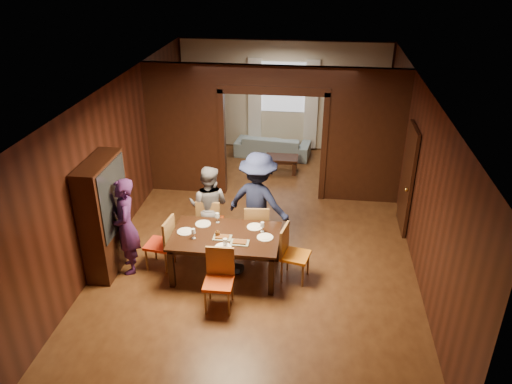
# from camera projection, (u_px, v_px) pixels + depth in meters

# --- Properties ---
(floor) EXTENTS (9.00, 9.00, 0.00)m
(floor) POSITION_uv_depth(u_px,v_px,m) (264.00, 231.00, 9.86)
(floor) COLOR #4D2915
(floor) RESTS_ON ground
(ceiling) EXTENTS (5.50, 9.00, 0.02)m
(ceiling) POSITION_uv_depth(u_px,v_px,m) (265.00, 86.00, 8.55)
(ceiling) COLOR silver
(ceiling) RESTS_ON room_walls
(room_walls) EXTENTS (5.52, 9.01, 2.90)m
(room_walls) POSITION_uv_depth(u_px,v_px,m) (274.00, 127.00, 10.85)
(room_walls) COLOR black
(room_walls) RESTS_ON floor
(person_purple) EXTENTS (0.61, 0.73, 1.71)m
(person_purple) POSITION_uv_depth(u_px,v_px,m) (126.00, 226.00, 8.33)
(person_purple) COLOR #3E1A4E
(person_purple) RESTS_ON floor
(person_grey) EXTENTS (0.82, 0.66, 1.57)m
(person_grey) POSITION_uv_depth(u_px,v_px,m) (209.00, 206.00, 9.12)
(person_grey) COLOR slate
(person_grey) RESTS_ON floor
(person_navy) EXTENTS (1.38, 1.08, 1.88)m
(person_navy) POSITION_uv_depth(u_px,v_px,m) (258.00, 202.00, 8.94)
(person_navy) COLOR #161B38
(person_navy) RESTS_ON floor
(sofa) EXTENTS (2.01, 0.96, 0.57)m
(sofa) POSITION_uv_depth(u_px,v_px,m) (273.00, 146.00, 13.16)
(sofa) COLOR #7C95A2
(sofa) RESTS_ON floor
(serving_bowl) EXTENTS (0.31, 0.31, 0.08)m
(serving_bowl) POSITION_uv_depth(u_px,v_px,m) (234.00, 233.00, 8.27)
(serving_bowl) COLOR black
(serving_bowl) RESTS_ON dining_table
(dining_table) EXTENTS (1.79, 1.12, 0.76)m
(dining_table) POSITION_uv_depth(u_px,v_px,m) (226.00, 254.00, 8.44)
(dining_table) COLOR black
(dining_table) RESTS_ON floor
(coffee_table) EXTENTS (0.80, 0.50, 0.40)m
(coffee_table) POSITION_uv_depth(u_px,v_px,m) (282.00, 164.00, 12.27)
(coffee_table) COLOR black
(coffee_table) RESTS_ON floor
(chair_left) EXTENTS (0.49, 0.49, 0.97)m
(chair_left) POSITION_uv_depth(u_px,v_px,m) (159.00, 243.00, 8.57)
(chair_left) COLOR red
(chair_left) RESTS_ON floor
(chair_right) EXTENTS (0.52, 0.52, 0.97)m
(chair_right) POSITION_uv_depth(u_px,v_px,m) (296.00, 254.00, 8.26)
(chair_right) COLOR orange
(chair_right) RESTS_ON floor
(chair_far_l) EXTENTS (0.45, 0.45, 0.97)m
(chair_far_l) POSITION_uv_depth(u_px,v_px,m) (210.00, 220.00, 9.25)
(chair_far_l) COLOR #DF4A15
(chair_far_l) RESTS_ON floor
(chair_far_r) EXTENTS (0.48, 0.48, 0.97)m
(chair_far_r) POSITION_uv_depth(u_px,v_px,m) (257.00, 227.00, 9.04)
(chair_far_r) COLOR red
(chair_far_r) RESTS_ON floor
(chair_near) EXTENTS (0.45, 0.45, 0.97)m
(chair_near) POSITION_uv_depth(u_px,v_px,m) (218.00, 281.00, 7.60)
(chair_near) COLOR #E84E15
(chair_near) RESTS_ON floor
(hutch) EXTENTS (0.40, 1.20, 2.00)m
(hutch) POSITION_uv_depth(u_px,v_px,m) (105.00, 216.00, 8.36)
(hutch) COLOR black
(hutch) RESTS_ON floor
(door_right) EXTENTS (0.06, 0.90, 2.10)m
(door_right) POSITION_uv_depth(u_px,v_px,m) (408.00, 179.00, 9.52)
(door_right) COLOR black
(door_right) RESTS_ON floor
(window_far) EXTENTS (1.20, 0.03, 1.30)m
(window_far) POSITION_uv_depth(u_px,v_px,m) (283.00, 87.00, 13.02)
(window_far) COLOR silver
(window_far) RESTS_ON back_wall
(curtain_left) EXTENTS (0.35, 0.06, 2.40)m
(curtain_left) POSITION_uv_depth(u_px,v_px,m) (255.00, 103.00, 13.27)
(curtain_left) COLOR white
(curtain_left) RESTS_ON back_wall
(curtain_right) EXTENTS (0.35, 0.06, 2.40)m
(curtain_right) POSITION_uv_depth(u_px,v_px,m) (311.00, 105.00, 13.10)
(curtain_right) COLOR white
(curtain_right) RESTS_ON back_wall
(plate_left) EXTENTS (0.27, 0.27, 0.01)m
(plate_left) POSITION_uv_depth(u_px,v_px,m) (185.00, 231.00, 8.36)
(plate_left) COLOR silver
(plate_left) RESTS_ON dining_table
(plate_far_l) EXTENTS (0.27, 0.27, 0.01)m
(plate_far_l) POSITION_uv_depth(u_px,v_px,m) (203.00, 224.00, 8.58)
(plate_far_l) COLOR silver
(plate_far_l) RESTS_ON dining_table
(plate_far_r) EXTENTS (0.27, 0.27, 0.01)m
(plate_far_r) POSITION_uv_depth(u_px,v_px,m) (255.00, 227.00, 8.49)
(plate_far_r) COLOR white
(plate_far_r) RESTS_ON dining_table
(plate_right) EXTENTS (0.27, 0.27, 0.01)m
(plate_right) POSITION_uv_depth(u_px,v_px,m) (265.00, 237.00, 8.20)
(plate_right) COLOR white
(plate_right) RESTS_ON dining_table
(plate_near) EXTENTS (0.27, 0.27, 0.01)m
(plate_near) POSITION_uv_depth(u_px,v_px,m) (223.00, 247.00, 7.93)
(plate_near) COLOR white
(plate_near) RESTS_ON dining_table
(platter_a) EXTENTS (0.30, 0.20, 0.04)m
(platter_a) POSITION_uv_depth(u_px,v_px,m) (222.00, 237.00, 8.18)
(platter_a) COLOR gray
(platter_a) RESTS_ON dining_table
(platter_b) EXTENTS (0.30, 0.20, 0.04)m
(platter_b) POSITION_uv_depth(u_px,v_px,m) (240.00, 242.00, 8.04)
(platter_b) COLOR gray
(platter_b) RESTS_ON dining_table
(wineglass_left) EXTENTS (0.08, 0.08, 0.18)m
(wineglass_left) POSITION_uv_depth(u_px,v_px,m) (193.00, 234.00, 8.14)
(wineglass_left) COLOR silver
(wineglass_left) RESTS_ON dining_table
(wineglass_far) EXTENTS (0.08, 0.08, 0.18)m
(wineglass_far) POSITION_uv_depth(u_px,v_px,m) (217.00, 218.00, 8.60)
(wineglass_far) COLOR silver
(wineglass_far) RESTS_ON dining_table
(wineglass_right) EXTENTS (0.08, 0.08, 0.18)m
(wineglass_right) POSITION_uv_depth(u_px,v_px,m) (262.00, 227.00, 8.33)
(wineglass_right) COLOR silver
(wineglass_right) RESTS_ON dining_table
(tumbler) EXTENTS (0.07, 0.07, 0.14)m
(tumbler) POSITION_uv_depth(u_px,v_px,m) (225.00, 243.00, 7.94)
(tumbler) COLOR white
(tumbler) RESTS_ON dining_table
(condiment_jar) EXTENTS (0.08, 0.08, 0.11)m
(condiment_jar) POSITION_uv_depth(u_px,v_px,m) (217.00, 234.00, 8.21)
(condiment_jar) COLOR #4B2B11
(condiment_jar) RESTS_ON dining_table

